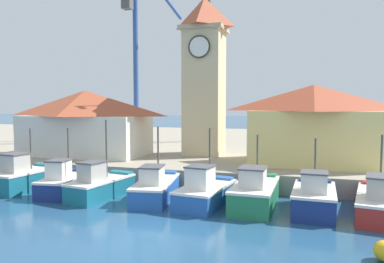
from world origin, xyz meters
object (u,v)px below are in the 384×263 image
object	(u,v)px
fishing_boat_far_left	(24,177)
fishing_boat_center	(205,192)
fishing_boat_mid_right	(255,192)
fishing_boat_left_inner	(100,185)
fishing_boat_left_outer	(64,182)
fishing_boat_right_inner	(314,198)
clock_tower	(204,73)
port_crane_far	(138,77)
fishing_boat_mid_left	(156,187)
port_crane_near	(208,72)
fishing_boat_right_outer	(380,202)
mooring_buoy	(384,251)
warehouse_right	(313,123)
warehouse_left	(85,122)

from	to	relation	value
fishing_boat_far_left	fishing_boat_center	world-z (taller)	fishing_boat_center
fishing_boat_mid_right	fishing_boat_left_inner	bearing A→B (deg)	-175.95
fishing_boat_left_outer	fishing_boat_right_inner	distance (m)	14.15
clock_tower	fishing_boat_center	bearing A→B (deg)	-74.87
fishing_boat_left_outer	fishing_boat_center	distance (m)	8.67
fishing_boat_right_inner	port_crane_far	xyz separation A→B (m)	(-18.46, 19.59, 7.59)
fishing_boat_center	fishing_boat_right_inner	xyz separation A→B (m)	(5.49, 0.19, 0.03)
fishing_boat_center	clock_tower	distance (m)	13.31
fishing_boat_mid_left	fishing_boat_center	xyz separation A→B (m)	(2.97, -0.35, 0.03)
port_crane_near	fishing_boat_far_left	bearing A→B (deg)	-106.30
fishing_boat_mid_right	port_crane_far	xyz separation A→B (m)	(-15.55, 19.37, 7.57)
fishing_boat_left_inner	clock_tower	xyz separation A→B (m)	(3.21, 11.04, 7.17)
fishing_boat_left_inner	fishing_boat_mid_left	distance (m)	3.22
fishing_boat_right_outer	mooring_buoy	world-z (taller)	fishing_boat_right_outer
warehouse_right	port_crane_near	bearing A→B (deg)	129.53
fishing_boat_left_inner	warehouse_right	world-z (taller)	warehouse_right
fishing_boat_left_outer	warehouse_left	bearing A→B (deg)	114.19
fishing_boat_left_outer	fishing_boat_right_inner	xyz separation A→B (m)	(14.15, 0.18, 0.04)
warehouse_left	fishing_boat_left_outer	bearing A→B (deg)	-65.81
fishing_boat_right_outer	port_crane_far	bearing A→B (deg)	138.09
fishing_boat_right_outer	port_crane_near	size ratio (longest dim) A/B	0.28
fishing_boat_right_outer	warehouse_left	size ratio (longest dim) A/B	0.54
fishing_boat_left_outer	fishing_boat_center	size ratio (longest dim) A/B	0.94
fishing_boat_far_left	fishing_boat_right_outer	xyz separation A→B (m)	(20.19, 0.32, -0.10)
fishing_boat_mid_left	warehouse_left	size ratio (longest dim) A/B	0.50
fishing_boat_mid_left	clock_tower	bearing A→B (deg)	89.78
fishing_boat_left_outer	clock_tower	bearing A→B (deg)	62.05
fishing_boat_far_left	warehouse_left	xyz separation A→B (m)	(-0.51, 7.69, 3.08)
fishing_boat_center	mooring_buoy	distance (m)	9.19
warehouse_left	fishing_boat_right_inner	bearing A→B (deg)	-23.49
fishing_boat_left_inner	mooring_buoy	world-z (taller)	fishing_boat_left_inner
warehouse_right	port_crane_near	xyz separation A→B (m)	(-10.93, 13.25, 4.93)
fishing_boat_center	fishing_boat_mid_left	bearing A→B (deg)	173.35
warehouse_right	fishing_boat_center	bearing A→B (deg)	-123.13
fishing_boat_left_outer	fishing_boat_right_inner	world-z (taller)	fishing_boat_left_outer
warehouse_left	clock_tower	bearing A→B (deg)	17.63
fishing_boat_left_outer	fishing_boat_mid_left	distance (m)	5.71
fishing_boat_mid_right	clock_tower	bearing A→B (deg)	117.79
clock_tower	warehouse_right	world-z (taller)	clock_tower
clock_tower	port_crane_far	world-z (taller)	port_crane_far
fishing_boat_mid_right	mooring_buoy	xyz separation A→B (m)	(5.09, -5.47, -0.42)
fishing_boat_center	warehouse_left	distance (m)	14.86
fishing_boat_left_inner	fishing_boat_mid_right	world-z (taller)	fishing_boat_left_inner
fishing_boat_left_outer	fishing_boat_mid_right	xyz separation A→B (m)	(11.24, 0.39, 0.06)
fishing_boat_mid_left	port_crane_near	bearing A→B (deg)	96.50
fishing_boat_left_inner	fishing_boat_mid_left	world-z (taller)	fishing_boat_left_inner
fishing_boat_far_left	port_crane_far	size ratio (longest dim) A/B	0.21
fishing_boat_right_inner	port_crane_far	distance (m)	27.97
fishing_boat_left_inner	port_crane_far	xyz separation A→B (m)	(-6.84, 19.99, 7.61)
fishing_boat_right_inner	fishing_boat_right_outer	xyz separation A→B (m)	(3.00, 0.32, -0.05)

